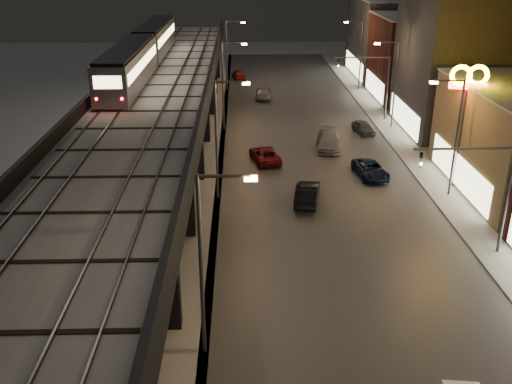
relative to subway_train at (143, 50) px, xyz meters
name	(u,v)px	position (x,y,z in m)	size (l,w,h in m)	color
road_surface	(319,177)	(16.00, -13.99, -8.23)	(17.00, 120.00, 0.06)	#46474D
sidewalk_right	(438,176)	(26.00, -13.99, -8.19)	(4.00, 120.00, 0.14)	#9FA1A8
under_viaduct_pavement	(155,179)	(2.50, -13.99, -8.23)	(11.00, 120.00, 0.06)	#9FA1A8
elevated_viaduct	(144,124)	(2.50, -17.15, -2.64)	(9.00, 100.00, 6.30)	black
viaduct_trackbed	(144,114)	(2.49, -17.02, -1.87)	(8.40, 100.00, 0.32)	#B2B7C1
viaduct_parapet_streetside	(203,107)	(6.85, -16.99, -1.41)	(0.30, 100.00, 1.10)	black
viaduct_parapet_far	(83,108)	(-1.85, -16.99, -1.41)	(0.30, 100.00, 1.10)	black
building_d	(470,62)	(32.49, -0.99, -1.18)	(12.20, 13.20, 14.16)	#32323A
building_e	(425,58)	(32.49, 13.01, -3.18)	(12.20, 12.20, 10.16)	#541F1D
building_f	(397,38)	(32.49, 27.01, -2.68)	(12.20, 16.20, 11.16)	#37373A
streetlight_left_1	(207,255)	(8.07, -35.99, -3.02)	(2.57, 0.28, 9.00)	#38383A
streetlight_left_2	(220,132)	(8.07, -17.99, -3.02)	(2.57, 0.28, 9.00)	#38383A
streetlight_right_2	(454,130)	(25.23, -17.99, -3.02)	(2.56, 0.28, 9.00)	#38383A
streetlight_left_3	(225,80)	(8.07, 0.01, -3.02)	(2.57, 0.28, 9.00)	#38383A
streetlight_right_3	(393,79)	(25.23, 0.01, -3.02)	(2.56, 0.28, 9.00)	#38383A
streetlight_left_4	(229,51)	(8.07, 18.01, -3.02)	(2.57, 0.28, 9.00)	#38383A
streetlight_right_4	(359,50)	(25.23, 18.01, -3.02)	(2.56, 0.28, 9.00)	#38383A
traffic_light_rig_a	(490,187)	(24.34, -26.99, -3.76)	(6.10, 0.34, 7.00)	#38383A
traffic_light_rig_b	(377,80)	(24.34, 3.01, -3.76)	(6.10, 0.34, 7.00)	#38383A
subway_train	(143,50)	(0.00, 0.00, 0.00)	(2.76, 33.33, 3.30)	gray
car_near_white	(307,194)	(14.48, -19.05, -7.50)	(1.59, 4.57, 1.51)	black
car_mid_silver	(265,155)	(11.70, -10.10, -7.61)	(2.16, 4.68, 1.30)	maroon
car_mid_dark	(263,93)	(12.46, 13.36, -7.57)	(1.93, 4.75, 1.38)	gray
car_far_white	(239,74)	(9.33, 25.19, -7.58)	(1.60, 3.98, 1.36)	maroon
car_onc_dark	(371,170)	(20.29, -14.08, -7.61)	(2.16, 4.68, 1.30)	black
car_onc_white	(328,141)	(17.84, -6.63, -7.51)	(2.10, 5.16, 1.50)	gray
car_onc_red	(363,128)	(22.13, -1.89, -7.62)	(1.50, 3.73, 1.27)	#4A4E53
sign_mcdonalds	(467,90)	(26.50, -16.22, -0.42)	(2.88, 0.68, 9.69)	#38383A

